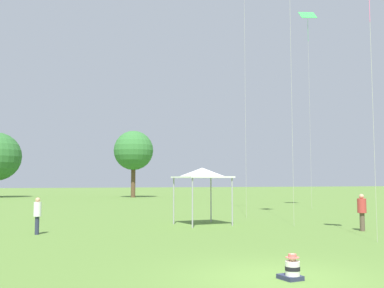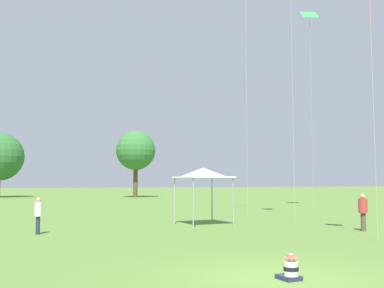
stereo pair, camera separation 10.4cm
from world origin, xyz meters
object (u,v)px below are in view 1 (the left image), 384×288
person_standing_1 (37,212)px  distant_tree_1 (134,151)px  seated_toddler (292,269)px  person_standing_0 (362,209)px  kite_3 (308,20)px  canopy_tent (202,173)px

person_standing_1 → distant_tree_1: bearing=113.6°
seated_toddler → person_standing_0: bearing=35.4°
kite_3 → distant_tree_1: kite_3 is taller
seated_toddler → kite_3: bearing=47.8°
seated_toddler → canopy_tent: size_ratio=0.20×
seated_toddler → canopy_tent: (2.88, 12.46, 2.37)m
canopy_tent → kite_3: 20.69m
seated_toddler → canopy_tent: canopy_tent is taller
person_standing_1 → kite_3: 27.85m
person_standing_1 → seated_toddler: bearing=-23.3°
person_standing_0 → kite_3: size_ratio=0.10×
person_standing_0 → seated_toddler: bearing=-30.3°
canopy_tent → distant_tree_1: (5.74, 39.52, 3.82)m
person_standing_1 → distant_tree_1: 43.47m
person_standing_0 → person_standing_1: person_standing_0 is taller
person_standing_0 → distant_tree_1: size_ratio=0.18×
canopy_tent → distant_tree_1: 40.11m
person_standing_0 → kite_3: (7.62, 14.35, 14.59)m
person_standing_1 → canopy_tent: (7.96, 1.37, 1.69)m
person_standing_0 → distant_tree_1: 44.94m
person_standing_1 → person_standing_0: bearing=26.8°
person_standing_0 → distant_tree_1: (0.13, 44.61, 5.47)m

